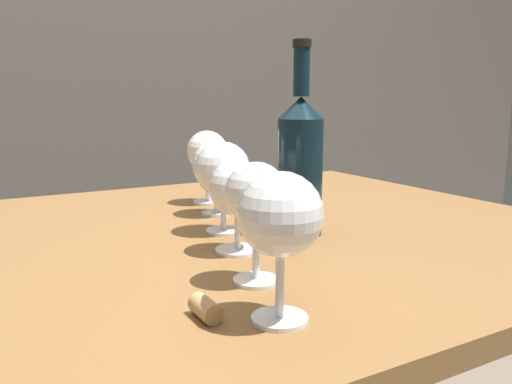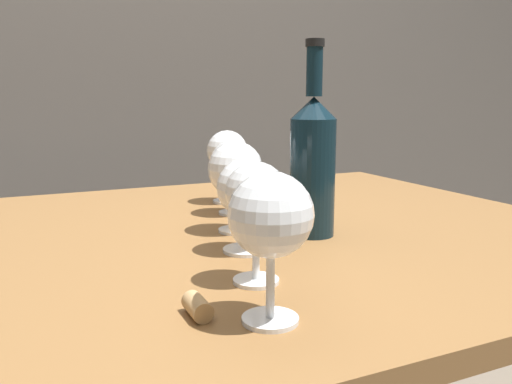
{
  "view_description": "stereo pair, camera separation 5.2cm",
  "coord_description": "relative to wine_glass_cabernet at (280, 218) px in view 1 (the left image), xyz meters",
  "views": [
    {
      "loc": [
        -0.33,
        -0.78,
        0.99
      ],
      "look_at": [
        -0.03,
        -0.25,
        0.88
      ],
      "focal_mm": 36.59,
      "sensor_mm": 36.0,
      "label": 1
    },
    {
      "loc": [
        -0.29,
        -0.8,
        0.99
      ],
      "look_at": [
        -0.03,
        -0.25,
        0.88
      ],
      "focal_mm": 36.59,
      "sensor_mm": 36.0,
      "label": 2
    }
  ],
  "objects": [
    {
      "name": "back_wall",
      "position": [
        0.07,
        1.57,
        0.43
      ],
      "size": [
        5.0,
        0.08,
        2.6
      ],
      "primitive_type": "cube",
      "color": "#59544F",
      "rests_on": "ground_plane"
    },
    {
      "name": "wine_bottle",
      "position": [
        0.21,
        0.27,
        0.01
      ],
      "size": [
        0.07,
        0.07,
        0.31
      ],
      "color": "#0F232D",
      "rests_on": "dining_table"
    },
    {
      "name": "wine_glass_chardonnay",
      "position": [
        0.15,
        0.47,
        -0.01
      ],
      "size": [
        0.09,
        0.09,
        0.14
      ],
      "color": "white",
      "rests_on": "dining_table"
    },
    {
      "name": "wine_glass_white",
      "position": [
        0.03,
        0.11,
        0.0
      ],
      "size": [
        0.07,
        0.07,
        0.15
      ],
      "color": "white",
      "rests_on": "dining_table"
    },
    {
      "name": "wine_glass_merlot",
      "position": [
        0.07,
        0.23,
        -0.02
      ],
      "size": [
        0.08,
        0.08,
        0.14
      ],
      "color": "white",
      "rests_on": "dining_table"
    },
    {
      "name": "wine_glass_pinot",
      "position": [
        0.18,
        0.58,
        0.0
      ],
      "size": [
        0.09,
        0.09,
        0.15
      ],
      "color": "white",
      "rests_on": "dining_table"
    },
    {
      "name": "wine_glass_amber",
      "position": [
        0.11,
        0.34,
        -0.0
      ],
      "size": [
        0.09,
        0.09,
        0.15
      ],
      "color": "white",
      "rests_on": "dining_table"
    },
    {
      "name": "wine_glass_cabernet",
      "position": [
        0.0,
        0.0,
        0.0
      ],
      "size": [
        0.09,
        0.09,
        0.15
      ],
      "color": "white",
      "rests_on": "dining_table"
    },
    {
      "name": "dining_table",
      "position": [
        0.07,
        0.36,
        -0.2
      ],
      "size": [
        1.3,
        0.97,
        0.76
      ],
      "color": "brown",
      "rests_on": "ground_plane"
    },
    {
      "name": "cork",
      "position": [
        -0.06,
        0.04,
        -0.1
      ],
      "size": [
        0.02,
        0.04,
        0.02
      ],
      "primitive_type": "cylinder",
      "rotation": [
        1.57,
        0.0,
        0.0
      ],
      "color": "tan",
      "rests_on": "dining_table"
    }
  ]
}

